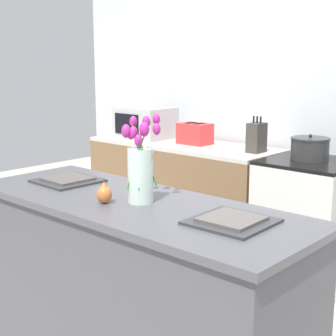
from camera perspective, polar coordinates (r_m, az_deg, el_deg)
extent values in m
cube|color=silver|center=(4.00, 17.28, 8.07)|extent=(5.20, 0.08, 2.70)
cube|color=#4C4C51|center=(2.60, -3.82, -13.93)|extent=(1.76, 0.62, 0.89)
cube|color=#4C4C51|center=(2.43, -3.97, -4.06)|extent=(1.80, 0.66, 0.03)
cube|color=brown|center=(4.38, 1.60, -3.24)|extent=(1.68, 0.60, 0.87)
cube|color=beige|center=(4.29, 1.64, 2.60)|extent=(1.68, 0.60, 0.03)
cube|color=silver|center=(3.76, 15.21, -6.15)|extent=(0.60, 0.60, 0.88)
cube|color=black|center=(3.65, 15.58, 0.62)|extent=(0.60, 0.60, 0.02)
cube|color=black|center=(3.52, 12.89, -7.86)|extent=(0.42, 0.01, 0.29)
cylinder|color=silver|center=(2.37, -3.08, -0.84)|extent=(0.12, 0.12, 0.26)
cylinder|color=#3D8438|center=(2.34, -2.88, 0.69)|extent=(0.05, 0.02, 0.26)
ellipsoid|color=#B22889|center=(2.30, -2.63, 4.31)|extent=(0.04, 0.04, 0.07)
cylinder|color=#3D8438|center=(2.36, -2.34, 0.84)|extent=(0.07, 0.07, 0.26)
ellipsoid|color=#B22889|center=(2.33, -1.27, 4.34)|extent=(0.04, 0.04, 0.05)
cylinder|color=#3D8438|center=(2.36, -2.63, 1.44)|extent=(0.05, 0.12, 0.30)
ellipsoid|color=#B22889|center=(2.36, -1.30, 5.45)|extent=(0.03, 0.03, 0.05)
cylinder|color=#3D8438|center=(2.37, -2.92, 1.22)|extent=(0.05, 0.11, 0.28)
ellipsoid|color=#B22889|center=(2.40, -2.43, 5.11)|extent=(0.04, 0.04, 0.06)
cylinder|color=#3D8438|center=(2.38, -3.35, 1.29)|extent=(0.11, 0.05, 0.28)
ellipsoid|color=#B22889|center=(2.41, -3.87, 5.16)|extent=(0.03, 0.03, 0.05)
cylinder|color=#3D8438|center=(2.37, -3.43, 0.52)|extent=(0.06, 0.04, 0.24)
ellipsoid|color=#B22889|center=(2.35, -4.15, 3.74)|extent=(0.03, 0.03, 0.05)
cylinder|color=#3D8438|center=(2.35, -3.59, 0.71)|extent=(0.03, 0.10, 0.25)
ellipsoid|color=#B22889|center=(2.31, -4.68, 4.10)|extent=(0.04, 0.04, 0.06)
cylinder|color=#3D8438|center=(2.34, -3.54, 0.52)|extent=(0.01, 0.04, 0.25)
ellipsoid|color=#B22889|center=(2.31, -3.86, 3.95)|extent=(0.04, 0.04, 0.06)
cylinder|color=#3D8438|center=(2.35, -3.14, 0.30)|extent=(0.06, 0.08, 0.21)
ellipsoid|color=#B22889|center=(2.28, -3.31, 3.08)|extent=(0.04, 0.04, 0.05)
ellipsoid|color=#C66B33|center=(2.39, -7.07, -2.94)|extent=(0.07, 0.07, 0.08)
cone|color=#C66B33|center=(2.38, -7.10, -1.86)|extent=(0.04, 0.04, 0.03)
cylinder|color=brown|center=(2.38, -7.11, -1.35)|extent=(0.01, 0.01, 0.02)
cube|color=#333338|center=(2.85, -11.04, -1.40)|extent=(0.32, 0.32, 0.01)
cube|color=#514C47|center=(2.85, -11.05, -1.16)|extent=(0.23, 0.23, 0.01)
cube|color=#333338|center=(2.11, 7.06, -5.92)|extent=(0.32, 0.32, 0.01)
cube|color=#514C47|center=(2.11, 7.07, -5.61)|extent=(0.23, 0.23, 0.01)
cube|color=red|center=(4.22, 3.00, 3.82)|extent=(0.26, 0.18, 0.17)
cube|color=black|center=(4.24, 2.53, 5.02)|extent=(0.05, 0.11, 0.01)
cube|color=black|center=(4.18, 3.49, 4.91)|extent=(0.05, 0.11, 0.01)
cube|color=black|center=(4.31, 1.55, 4.33)|extent=(0.02, 0.02, 0.02)
cylinder|color=#2D2D2D|center=(3.68, 15.44, 1.99)|extent=(0.26, 0.26, 0.14)
cylinder|color=#2D2D2D|center=(3.67, 15.50, 3.16)|extent=(0.27, 0.27, 0.01)
sphere|color=black|center=(3.67, 15.52, 3.45)|extent=(0.02, 0.02, 0.02)
cube|color=#B7BABC|center=(4.56, -2.55, 5.05)|extent=(0.48, 0.36, 0.27)
cube|color=black|center=(4.47, -4.62, 4.88)|extent=(0.29, 0.01, 0.18)
cube|color=#3D3833|center=(3.87, 9.78, 3.33)|extent=(0.10, 0.14, 0.22)
cylinder|color=black|center=(3.87, 9.48, 5.35)|extent=(0.01, 0.01, 0.05)
cylinder|color=black|center=(3.86, 9.85, 5.31)|extent=(0.01, 0.01, 0.05)
cylinder|color=black|center=(3.84, 10.23, 5.27)|extent=(0.01, 0.01, 0.05)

